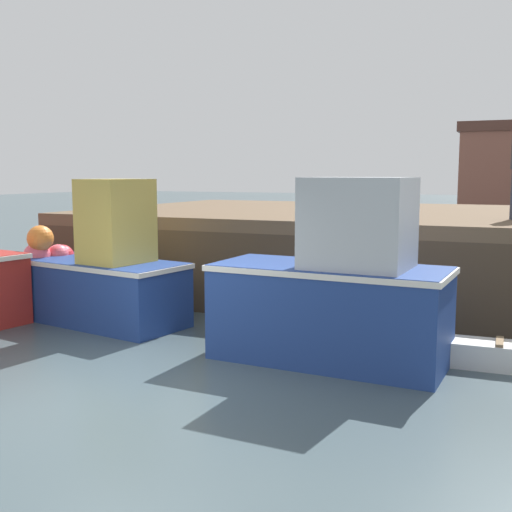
% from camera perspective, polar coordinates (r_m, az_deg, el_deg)
% --- Properties ---
extents(ground, '(120.00, 160.00, 0.10)m').
position_cam_1_polar(ground, '(8.42, -12.88, -11.56)').
color(ground, '#3D4C51').
extents(pier, '(14.02, 7.95, 1.83)m').
position_cam_1_polar(pier, '(14.16, 12.43, 2.65)').
color(pier, brown).
rests_on(pier, ground).
extents(fishing_boat_near_right, '(3.41, 1.90, 2.58)m').
position_cam_1_polar(fishing_boat_near_right, '(11.58, -13.77, -1.54)').
color(fishing_boat_near_right, navy).
rests_on(fishing_boat_near_right, ground).
extents(fishing_boat_mid, '(3.40, 1.59, 2.62)m').
position_cam_1_polar(fishing_boat_mid, '(8.97, 7.23, -3.16)').
color(fishing_boat_mid, navy).
rests_on(fishing_boat_mid, ground).
extents(rowboat, '(1.59, 0.61, 0.39)m').
position_cam_1_polar(rowboat, '(9.41, 21.13, -8.40)').
color(rowboat, silver).
rests_on(rowboat, ground).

